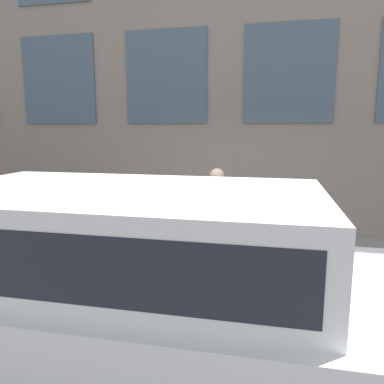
% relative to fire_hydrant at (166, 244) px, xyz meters
% --- Properties ---
extents(ground_plane, '(80.00, 80.00, 0.00)m').
position_rel_fire_hydrant_xyz_m(ground_plane, '(-0.66, -0.53, -0.49)').
color(ground_plane, '#514F4C').
extents(sidewalk, '(2.92, 60.00, 0.14)m').
position_rel_fire_hydrant_xyz_m(sidewalk, '(0.80, -0.53, -0.42)').
color(sidewalk, gray).
rests_on(sidewalk, ground_plane).
extents(building_facade, '(0.33, 40.00, 7.89)m').
position_rel_fire_hydrant_xyz_m(building_facade, '(2.40, -0.53, 3.46)').
color(building_facade, gray).
rests_on(building_facade, ground_plane).
extents(fire_hydrant, '(0.28, 0.41, 0.68)m').
position_rel_fire_hydrant_xyz_m(fire_hydrant, '(0.00, 0.00, 0.00)').
color(fire_hydrant, gold).
rests_on(fire_hydrant, sidewalk).
extents(person, '(0.34, 0.22, 1.41)m').
position_rel_fire_hydrant_xyz_m(person, '(0.56, -0.65, 0.50)').
color(person, '#726651').
rests_on(person, sidewalk).
extents(parked_truck_white_near, '(2.10, 5.20, 1.66)m').
position_rel_fire_hydrant_xyz_m(parked_truck_white_near, '(-2.16, -0.21, 0.46)').
color(parked_truck_white_near, black).
rests_on(parked_truck_white_near, ground_plane).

